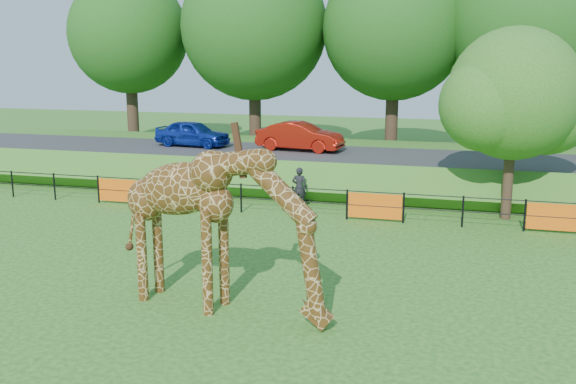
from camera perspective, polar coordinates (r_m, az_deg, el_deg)
name	(u,v)px	position (r m, az deg, el deg)	size (l,w,h in m)	color
ground	(211,293)	(16.28, -6.85, -8.87)	(90.00, 90.00, 0.00)	#225816
giraffe	(221,229)	(14.59, -5.96, -3.32)	(5.44, 1.00, 3.89)	#523011
perimeter_fence	(293,201)	(23.40, 0.44, -0.81)	(28.07, 0.10, 1.10)	black
embankment	(333,165)	(30.55, 4.03, 2.45)	(40.00, 9.00, 1.30)	#225816
road	(327,155)	(28.98, 3.47, 3.34)	(40.00, 5.00, 0.12)	#313133
car_blue	(193,133)	(31.39, -8.48, 5.18)	(1.47, 3.66, 1.25)	#1531AE
car_red	(300,136)	(29.69, 1.07, 4.98)	(1.39, 3.98, 1.31)	#AB180C
visitor	(299,187)	(24.62, 1.01, 0.41)	(0.57, 0.38, 1.57)	black
tree_east	(517,99)	(23.79, 19.68, 7.79)	(5.40, 4.71, 6.76)	black
bg_tree_line	(393,27)	(36.28, 9.29, 14.25)	(37.30, 8.80, 11.82)	black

